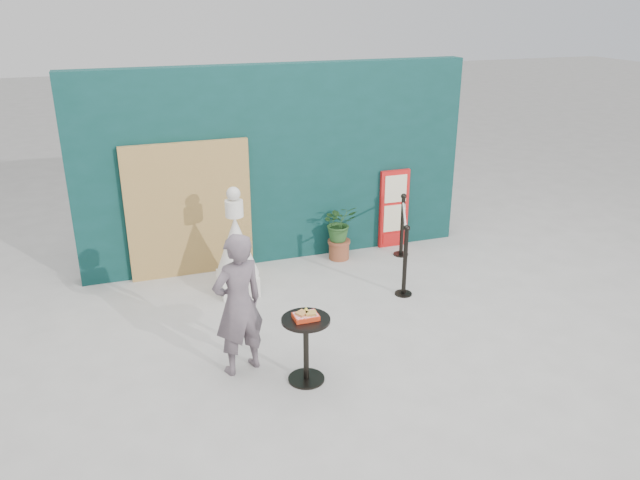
% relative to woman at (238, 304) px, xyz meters
% --- Properties ---
extents(ground, '(60.00, 60.00, 0.00)m').
position_rel_woman_xyz_m(ground, '(1.30, -0.15, -0.81)').
color(ground, '#ADAAA5').
rests_on(ground, ground).
extents(back_wall, '(6.00, 0.30, 3.00)m').
position_rel_woman_xyz_m(back_wall, '(1.30, 3.00, 0.69)').
color(back_wall, '#0A312D').
rests_on(back_wall, ground).
extents(bamboo_fence, '(1.80, 0.08, 2.00)m').
position_rel_woman_xyz_m(bamboo_fence, '(-0.10, 2.79, 0.19)').
color(bamboo_fence, tan).
rests_on(bamboo_fence, ground).
extents(woman, '(0.68, 0.55, 1.63)m').
position_rel_woman_xyz_m(woman, '(0.00, 0.00, 0.00)').
color(woman, '#66575F').
rests_on(woman, ground).
extents(menu_board, '(0.50, 0.07, 1.30)m').
position_rel_woman_xyz_m(menu_board, '(3.20, 2.80, -0.16)').
color(menu_board, red).
rests_on(menu_board, ground).
extents(statue, '(0.60, 0.60, 1.54)m').
position_rel_woman_xyz_m(statue, '(0.39, 1.94, -0.18)').
color(statue, silver).
rests_on(statue, ground).
extents(cafe_table, '(0.52, 0.52, 0.75)m').
position_rel_woman_xyz_m(cafe_table, '(0.62, -0.43, -0.31)').
color(cafe_table, black).
rests_on(cafe_table, ground).
extents(food_basket, '(0.26, 0.19, 0.11)m').
position_rel_woman_xyz_m(food_basket, '(0.62, -0.43, -0.03)').
color(food_basket, red).
rests_on(food_basket, cafe_table).
extents(planter, '(0.53, 0.46, 0.90)m').
position_rel_woman_xyz_m(planter, '(2.16, 2.59, -0.29)').
color(planter, brown).
rests_on(planter, ground).
extents(stanchion_barrier, '(0.84, 1.54, 1.03)m').
position_rel_woman_xyz_m(stanchion_barrier, '(2.85, 1.74, -0.32)').
color(stanchion_barrier, black).
rests_on(stanchion_barrier, ground).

